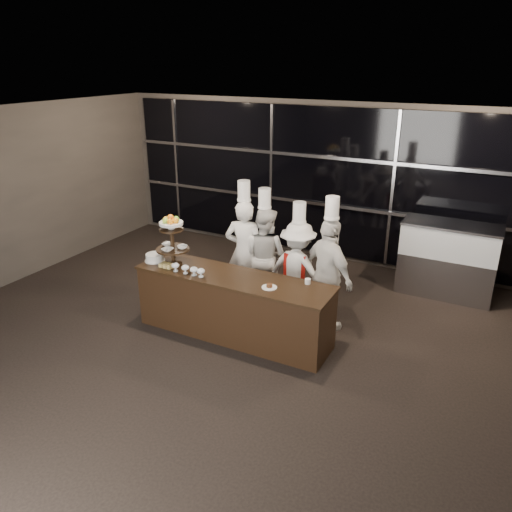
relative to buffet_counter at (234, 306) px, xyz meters
The scene contains 14 objects.
room 1.83m from the buffet_counter, 85.66° to the right, with size 10.00×10.00×10.00m.
window_wall 3.59m from the buffet_counter, 88.10° to the left, with size 8.60×0.10×2.80m.
buffet_counter is the anchor object (origin of this frame).
display_stand 1.33m from the buffet_counter, behind, with size 0.48×0.48×0.74m.
compotes 0.82m from the buffet_counter, 159.12° to the right, with size 0.54×0.11×0.12m.
layer_cake 1.40m from the buffet_counter, behind, with size 0.30×0.30×0.11m.
pastry_squares 1.12m from the buffet_counter, behind, with size 0.20×0.13×0.05m.
small_plate 0.77m from the buffet_counter, ahead, with size 0.20×0.20×0.05m.
chef_cup 1.14m from the buffet_counter, 14.02° to the left, with size 0.08×0.08×0.07m, color white.
display_case 3.73m from the buffet_counter, 48.78° to the left, with size 1.52×0.66×1.24m.
chef_a 1.16m from the buffet_counter, 110.57° to the left, with size 0.70×0.55×2.00m.
chef_b 1.23m from the buffet_counter, 95.40° to the left, with size 0.81×0.65×1.88m.
chef_c 1.18m from the buffet_counter, 62.08° to the left, with size 1.03×0.68×1.79m.
chef_d 1.41m from the buffet_counter, 35.88° to the left, with size 1.06×0.88×1.99m.
Camera 1 is at (3.07, -3.89, 3.71)m, focal length 35.00 mm.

